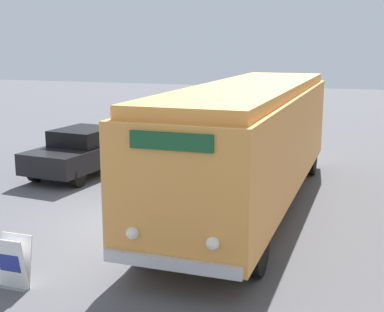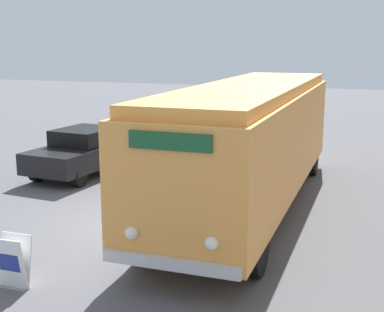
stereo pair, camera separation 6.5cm
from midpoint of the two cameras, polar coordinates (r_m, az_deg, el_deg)
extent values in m
plane|color=#56565B|center=(12.60, -6.12, -7.25)|extent=(80.00, 80.00, 0.00)
cylinder|color=black|center=(10.48, -5.11, -8.21)|extent=(0.28, 1.06, 1.06)
cylinder|color=black|center=(9.83, 6.76, -9.64)|extent=(0.28, 1.06, 1.06)
cylinder|color=black|center=(17.78, 5.48, 0.24)|extent=(0.28, 1.06, 1.06)
cylinder|color=black|center=(17.41, 12.49, -0.25)|extent=(0.28, 1.06, 1.06)
cube|color=#EF9E47|center=(13.49, 6.04, 1.58)|extent=(2.51, 10.78, 2.37)
cube|color=#FEA74B|center=(13.32, 6.17, 7.12)|extent=(2.31, 10.35, 0.24)
cube|color=silver|center=(8.78, -2.47, -11.43)|extent=(2.38, 0.12, 0.20)
sphere|color=white|center=(8.91, -6.59, -8.18)|extent=(0.22, 0.22, 0.22)
sphere|color=white|center=(8.43, 1.99, -9.29)|extent=(0.22, 0.22, 0.22)
cube|color=#19512D|center=(8.23, -2.49, 1.56)|extent=(1.38, 0.06, 0.28)
cube|color=gray|center=(9.99, -18.56, -13.12)|extent=(0.54, 0.20, 0.01)
cube|color=white|center=(9.75, -19.04, -10.85)|extent=(0.60, 0.19, 0.93)
cube|color=white|center=(9.87, -18.45, -10.53)|extent=(0.60, 0.19, 0.93)
cube|color=navy|center=(9.73, -19.10, -10.76)|extent=(0.42, 0.06, 0.32)
cylinder|color=black|center=(16.90, -16.46, -1.54)|extent=(0.22, 0.65, 0.65)
cylinder|color=black|center=(15.94, -12.18, -2.12)|extent=(0.22, 0.65, 0.65)
cylinder|color=black|center=(18.95, -11.18, 0.17)|extent=(0.22, 0.65, 0.65)
cylinder|color=black|center=(18.10, -7.14, -0.25)|extent=(0.22, 0.65, 0.65)
cube|color=black|center=(17.37, -11.68, 0.16)|extent=(2.20, 4.23, 0.64)
cube|color=black|center=(17.35, -11.56, 2.07)|extent=(1.72, 1.97, 0.50)
cylinder|color=black|center=(20.88, -7.58, 1.35)|extent=(0.22, 0.63, 0.63)
cylinder|color=black|center=(20.30, -3.25, 1.13)|extent=(0.22, 0.63, 0.63)
cylinder|color=black|center=(23.82, -4.60, 2.73)|extent=(0.22, 0.63, 0.63)
cylinder|color=black|center=(23.32, -0.76, 2.57)|extent=(0.22, 0.63, 0.63)
cube|color=#B7B7BC|center=(22.01, -3.99, 2.83)|extent=(2.23, 4.73, 0.65)
cube|color=slate|center=(22.03, -3.92, 4.38)|extent=(1.77, 2.18, 0.52)
cylinder|color=black|center=(27.90, -1.35, 4.13)|extent=(0.22, 0.63, 0.63)
cylinder|color=black|center=(27.47, 1.68, 4.01)|extent=(0.22, 0.63, 0.63)
cylinder|color=black|center=(30.81, 0.44, 4.89)|extent=(0.22, 0.63, 0.63)
cylinder|color=black|center=(30.42, 3.19, 4.78)|extent=(0.22, 0.63, 0.63)
cube|color=#2D478C|center=(29.10, 1.02, 5.07)|extent=(1.97, 4.55, 0.61)
cube|color=#19274D|center=(29.14, 1.09, 6.19)|extent=(1.60, 2.08, 0.52)
cylinder|color=black|center=(34.36, 3.22, 5.60)|extent=(0.22, 0.62, 0.62)
cylinder|color=black|center=(34.01, 5.93, 5.48)|extent=(0.22, 0.62, 0.62)
cylinder|color=black|center=(36.89, 4.21, 6.02)|extent=(0.22, 0.62, 0.62)
cylinder|color=black|center=(36.56, 6.74, 5.92)|extent=(0.22, 0.62, 0.62)
cube|color=#A52323|center=(35.41, 5.04, 6.28)|extent=(2.05, 4.08, 0.65)
cube|color=#5B1313|center=(35.45, 5.09, 7.23)|extent=(1.68, 1.86, 0.52)
camera|label=1|loc=(0.03, -90.17, -0.04)|focal=50.00mm
camera|label=2|loc=(0.03, 89.83, 0.04)|focal=50.00mm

